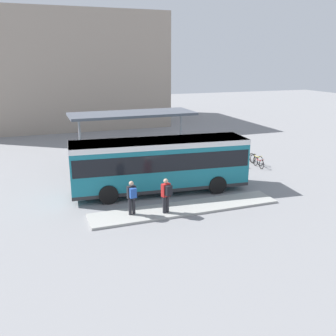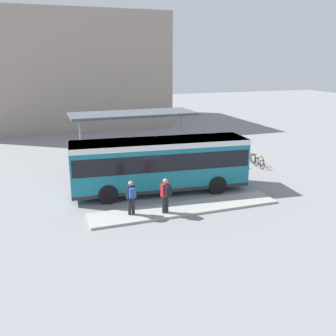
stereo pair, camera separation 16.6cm
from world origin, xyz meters
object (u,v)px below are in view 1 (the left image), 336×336
(bicycle_black, at_px, (250,157))
(pedestrian_waiting, at_px, (166,194))
(bicycle_red, at_px, (258,163))
(bicycle_yellow, at_px, (256,159))
(pedestrian_companion, at_px, (132,196))
(city_bus, at_px, (160,162))

(bicycle_black, bearing_deg, pedestrian_waiting, -51.27)
(bicycle_red, xyz_separation_m, bicycle_yellow, (0.29, 0.76, 0.03))
(bicycle_yellow, xyz_separation_m, bicycle_black, (-0.09, 0.75, -0.02))
(pedestrian_waiting, bearing_deg, bicycle_red, -75.38)
(pedestrian_companion, distance_m, bicycle_red, 12.24)
(bicycle_red, bearing_deg, bicycle_yellow, 164.12)
(bicycle_red, distance_m, bicycle_black, 1.52)
(pedestrian_companion, bearing_deg, bicycle_black, -63.38)
(city_bus, xyz_separation_m, bicycle_black, (8.59, 3.99, -1.47))
(pedestrian_waiting, xyz_separation_m, bicycle_red, (9.22, 5.89, -0.80))
(bicycle_yellow, bearing_deg, bicycle_red, -24.19)
(city_bus, xyz_separation_m, pedestrian_waiting, (-0.83, -3.41, -0.68))
(pedestrian_companion, height_order, bicycle_black, pedestrian_companion)
(bicycle_yellow, distance_m, bicycle_black, 0.76)
(bicycle_red, bearing_deg, pedestrian_companion, -58.20)
(pedestrian_waiting, height_order, bicycle_black, pedestrian_waiting)
(pedestrian_waiting, bearing_deg, bicycle_yellow, -73.00)
(pedestrian_companion, distance_m, bicycle_yellow, 12.85)
(bicycle_yellow, relative_size, bicycle_black, 1.06)
(city_bus, distance_m, pedestrian_companion, 4.01)
(city_bus, height_order, bicycle_black, city_bus)
(bicycle_black, bearing_deg, bicycle_red, -6.96)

